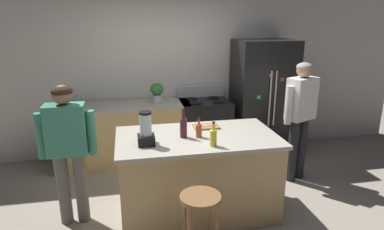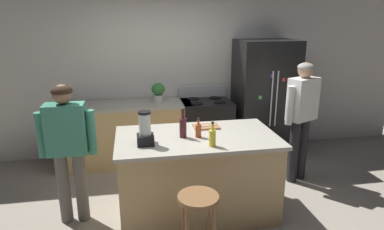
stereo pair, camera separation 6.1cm
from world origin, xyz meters
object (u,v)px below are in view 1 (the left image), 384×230
Objects in this scene: refrigerator at (262,99)px; bottle_wine at (183,127)px; blender_appliance at (146,131)px; cutting_board at (206,127)px; kitchen_island at (197,174)px; person_by_island_left at (68,143)px; chef_knife at (208,125)px; person_by_sink_right at (301,111)px; stove_range at (204,129)px; bottle_cooking_sauce at (199,130)px; bottle_soda at (213,137)px; potted_plant at (157,91)px; bar_stool at (200,212)px.

bottle_wine is at bearing -135.48° from refrigerator.
cutting_board is (0.72, 0.41, -0.14)m from blender_appliance.
kitchen_island is 1.44m from person_by_island_left.
person_by_island_left is 5.13× the size of cutting_board.
refrigerator reaches higher than chef_knife.
person_by_sink_right is 1.76m from bottle_wine.
cutting_board is 1.36× the size of chef_knife.
kitchen_island is 1.59m from stove_range.
refrigerator is at bearing 48.23° from bottle_cooking_sauce.
refrigerator is 7.23× the size of bottle_soda.
cutting_board is at bearing -70.78° from potted_plant.
stove_range reaches higher than bar_stool.
person_by_island_left is 6.99× the size of chef_knife.
refrigerator reaches higher than person_by_sink_right.
bottle_wine is at bearing 18.70° from blender_appliance.
bottle_cooking_sauce is at bearing -9.49° from bottle_wine.
stove_range is 5.07× the size of chef_knife.
chef_knife reaches higher than bar_stool.
stove_range is (0.45, 1.52, 0.01)m from kitchen_island.
cutting_board is at bearing 29.67° from blender_appliance.
bottle_wine is at bearing -85.17° from potted_plant.
chef_knife is (0.18, 0.26, 0.49)m from kitchen_island.
bar_stool is at bearing -60.24° from blender_appliance.
kitchen_island is 1.69m from person_by_sink_right.
blender_appliance reaches higher than bottle_cooking_sauce.
refrigerator is at bearing 27.44° from person_by_island_left.
person_by_sink_right is at bearing 39.95° from bar_stool.
person_by_sink_right reaches higher than potted_plant.
stove_range is 1.38m from cutting_board.
chef_knife is (0.47, -1.29, -0.15)m from potted_plant.
bottle_cooking_sauce is (0.01, -0.04, 0.54)m from kitchen_island.
kitchen_island is at bearing 15.18° from blender_appliance.
stove_range is 1.58× the size of bar_stool.
person_by_sink_right is 6.37× the size of bottle_soda.
blender_appliance reaches higher than cutting_board.
person_by_island_left is at bearing 175.16° from bottle_cooking_sauce.
person_by_island_left is 1.57m from bar_stool.
blender_appliance is at bearing 119.76° from bar_stool.
bar_stool is 0.77m from bottle_soda.
kitchen_island is 0.88m from bar_stool.
stove_range is 2.05m from blender_appliance.
refrigerator is 1.68m from potted_plant.
potted_plant is (-1.80, 1.01, 0.12)m from person_by_sink_right.
bottle_cooking_sauce reaches higher than bar_stool.
person_by_island_left reaches higher than stove_range.
bottle_soda reaches higher than chef_knife.
bottle_cooking_sauce is at bearing -129.60° from chef_knife.
blender_appliance is (-0.56, -0.15, 0.61)m from kitchen_island.
bottle_wine is 1.44× the size of chef_knife.
cutting_board is (0.16, 0.26, 0.48)m from kitchen_island.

